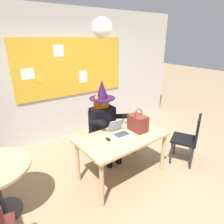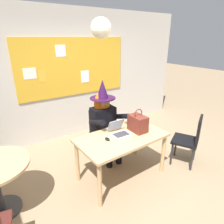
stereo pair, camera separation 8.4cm
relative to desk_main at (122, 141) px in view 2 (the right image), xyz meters
The scene contains 9 objects.
ground_plane 0.66m from the desk_main, 64.77° to the right, with size 24.00×24.00×0.00m, color #937A5B.
wall_back_bulletin 2.01m from the desk_main, 88.08° to the left, with size 5.77×2.06×2.73m.
desk_main is the anchor object (origin of this frame).
chair_at_desk 0.76m from the desk_main, 84.51° to the left, with size 0.43×0.43×0.91m.
person_costumed 0.65m from the desk_main, 83.39° to the left, with size 0.60×0.69×1.48m.
laptop 0.17m from the desk_main, 82.26° to the left, with size 0.28×0.32×0.21m.
computer_mouse 0.27m from the desk_main, behind, with size 0.06×0.10×0.03m, color black.
handbag 0.39m from the desk_main, ahead, with size 0.20×0.30×0.38m.
chair_extra_corner 1.26m from the desk_main, 18.27° to the right, with size 0.57×0.57×0.92m.
Camera 2 is at (-1.66, -1.99, 2.15)m, focal length 31.31 mm.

